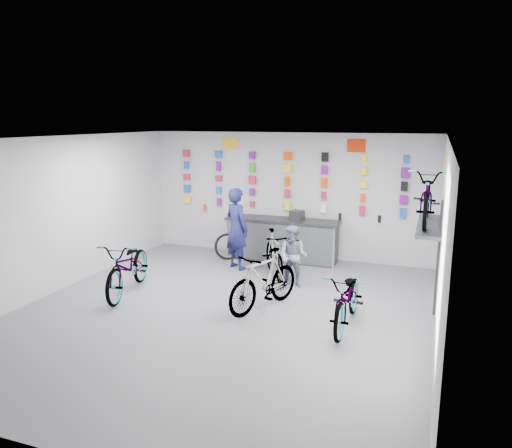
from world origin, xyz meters
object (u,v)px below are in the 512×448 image
at_px(counter, 282,240).
at_px(bike_center, 264,280).
at_px(bike_left, 128,267).
at_px(bike_right, 348,298).
at_px(bike_service, 274,254).
at_px(clerk, 237,229).
at_px(customer, 293,256).

relative_size(counter, bike_center, 1.53).
bearing_deg(bike_left, bike_right, -15.31).
bearing_deg(bike_service, bike_center, -107.44).
height_order(counter, clerk, clerk).
relative_size(bike_left, customer, 1.63).
xyz_separation_m(bike_left, bike_service, (2.32, 1.93, -0.04)).
distance_m(bike_center, customer, 1.36).
distance_m(counter, customer, 1.93).
bearing_deg(counter, customer, -66.22).
bearing_deg(counter, bike_service, -79.84).
bearing_deg(clerk, counter, -96.31).
relative_size(bike_right, bike_service, 1.10).
bearing_deg(customer, bike_service, 145.90).
distance_m(counter, bike_left, 3.86).
bearing_deg(customer, bike_center, -90.76).
xyz_separation_m(bike_right, clerk, (-2.91, 2.40, 0.43)).
height_order(bike_left, bike_right, bike_left).
bearing_deg(bike_service, counter, 70.50).
bearing_deg(clerk, bike_left, 90.10).
height_order(counter, bike_left, bike_left).
bearing_deg(bike_service, clerk, 132.34).
xyz_separation_m(bike_center, customer, (0.15, 1.35, 0.10)).
height_order(bike_center, clerk, clerk).
height_order(bike_left, bike_center, bike_left).
height_order(bike_right, clerk, clerk).
distance_m(bike_left, bike_right, 4.25).
relative_size(clerk, customer, 1.47).
bearing_deg(bike_center, counter, 123.49).
bearing_deg(bike_left, bike_service, 26.40).
bearing_deg(counter, bike_left, -122.74).
bearing_deg(bike_center, bike_service, 124.36).
distance_m(clerk, customer, 1.74).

